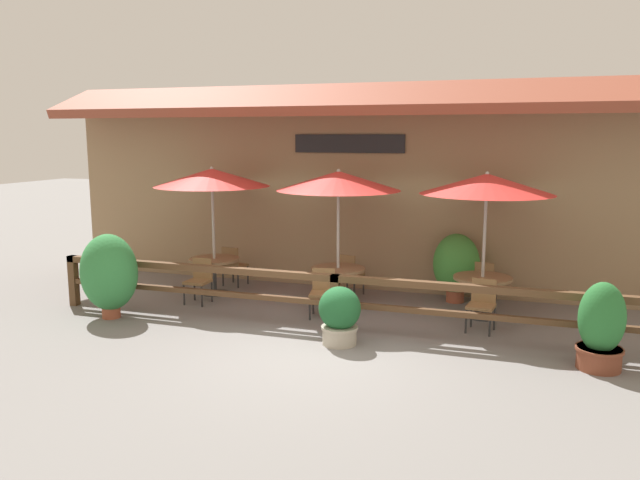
{
  "coord_description": "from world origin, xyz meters",
  "views": [
    {
      "loc": [
        2.84,
        -8.32,
        3.16
      ],
      "look_at": [
        -0.45,
        1.62,
        1.4
      ],
      "focal_mm": 35.0,
      "sensor_mm": 36.0,
      "label": 1
    }
  ],
  "objects_px": {
    "chair_near_wallside": "(233,264)",
    "potted_plant_tall_tropical": "(456,265)",
    "chair_far_wallside": "(484,281)",
    "dining_table_far": "(482,285)",
    "chair_middle_wallside": "(349,273)",
    "potted_plant_corner_fern": "(601,328)",
    "potted_plant_small_flowering": "(340,315)",
    "chair_near_streetside": "(199,278)",
    "dining_table_near": "(214,265)",
    "dining_table_middle": "(338,275)",
    "patio_umbrella_far": "(487,184)",
    "patio_umbrella_near": "(212,178)",
    "patio_umbrella_middle": "(338,181)",
    "potted_plant_broad_leaf": "(109,273)",
    "chair_middle_streetside": "(323,290)",
    "chair_far_streetside": "(482,302)"
  },
  "relations": [
    {
      "from": "chair_far_wallside",
      "to": "potted_plant_tall_tropical",
      "type": "distance_m",
      "value": 0.59
    },
    {
      "from": "potted_plant_corner_fern",
      "to": "potted_plant_small_flowering",
      "type": "relative_size",
      "value": 1.35
    },
    {
      "from": "chair_near_streetside",
      "to": "potted_plant_small_flowering",
      "type": "distance_m",
      "value": 3.54
    },
    {
      "from": "dining_table_far",
      "to": "chair_far_streetside",
      "type": "height_order",
      "value": "chair_far_streetside"
    },
    {
      "from": "dining_table_far",
      "to": "potted_plant_broad_leaf",
      "type": "distance_m",
      "value": 6.52
    },
    {
      "from": "chair_far_wallside",
      "to": "potted_plant_small_flowering",
      "type": "relative_size",
      "value": 0.94
    },
    {
      "from": "dining_table_near",
      "to": "potted_plant_broad_leaf",
      "type": "xyz_separation_m",
      "value": [
        -0.94,
        -2.09,
        0.22
      ]
    },
    {
      "from": "chair_far_wallside",
      "to": "chair_middle_streetside",
      "type": "bearing_deg",
      "value": 39.61
    },
    {
      "from": "dining_table_middle",
      "to": "dining_table_far",
      "type": "distance_m",
      "value": 2.62
    },
    {
      "from": "chair_middle_wallside",
      "to": "potted_plant_broad_leaf",
      "type": "xyz_separation_m",
      "value": [
        -3.56,
        -2.76,
        0.33
      ]
    },
    {
      "from": "chair_middle_wallside",
      "to": "chair_far_wallside",
      "type": "relative_size",
      "value": 1.0
    },
    {
      "from": "patio_umbrella_far",
      "to": "potted_plant_corner_fern",
      "type": "relative_size",
      "value": 2.1
    },
    {
      "from": "chair_near_wallside",
      "to": "dining_table_far",
      "type": "relative_size",
      "value": 0.84
    },
    {
      "from": "potted_plant_corner_fern",
      "to": "patio_umbrella_far",
      "type": "bearing_deg",
      "value": 129.76
    },
    {
      "from": "chair_near_wallside",
      "to": "potted_plant_small_flowering",
      "type": "height_order",
      "value": "potted_plant_small_flowering"
    },
    {
      "from": "chair_middle_streetside",
      "to": "potted_plant_broad_leaf",
      "type": "relative_size",
      "value": 0.57
    },
    {
      "from": "potted_plant_broad_leaf",
      "to": "chair_middle_streetside",
      "type": "bearing_deg",
      "value": 19.36
    },
    {
      "from": "chair_near_wallside",
      "to": "potted_plant_tall_tropical",
      "type": "xyz_separation_m",
      "value": [
        4.62,
        0.16,
        0.25
      ]
    },
    {
      "from": "chair_middle_streetside",
      "to": "potted_plant_tall_tropical",
      "type": "relative_size",
      "value": 0.64
    },
    {
      "from": "patio_umbrella_far",
      "to": "potted_plant_small_flowering",
      "type": "height_order",
      "value": "patio_umbrella_far"
    },
    {
      "from": "chair_near_streetside",
      "to": "patio_umbrella_far",
      "type": "height_order",
      "value": "patio_umbrella_far"
    },
    {
      "from": "patio_umbrella_far",
      "to": "chair_middle_streetside",
      "type": "bearing_deg",
      "value": -162.47
    },
    {
      "from": "chair_near_wallside",
      "to": "chair_far_wallside",
      "type": "xyz_separation_m",
      "value": [
        5.15,
        0.06,
        0.0
      ]
    },
    {
      "from": "patio_umbrella_near",
      "to": "chair_far_wallside",
      "type": "distance_m",
      "value": 5.6
    },
    {
      "from": "patio_umbrella_middle",
      "to": "chair_far_wallside",
      "type": "relative_size",
      "value": 3.02
    },
    {
      "from": "dining_table_far",
      "to": "chair_middle_wallside",
      "type": "bearing_deg",
      "value": 165.23
    },
    {
      "from": "patio_umbrella_far",
      "to": "potted_plant_tall_tropical",
      "type": "xyz_separation_m",
      "value": [
        -0.55,
        0.89,
        -1.62
      ]
    },
    {
      "from": "chair_middle_wallside",
      "to": "potted_plant_corner_fern",
      "type": "xyz_separation_m",
      "value": [
        4.32,
        -2.74,
        0.11
      ]
    },
    {
      "from": "patio_umbrella_middle",
      "to": "potted_plant_tall_tropical",
      "type": "xyz_separation_m",
      "value": [
        2.06,
        0.97,
        -1.62
      ]
    },
    {
      "from": "dining_table_near",
      "to": "potted_plant_tall_tropical",
      "type": "height_order",
      "value": "potted_plant_tall_tropical"
    },
    {
      "from": "chair_near_wallside",
      "to": "patio_umbrella_middle",
      "type": "relative_size",
      "value": 0.33
    },
    {
      "from": "dining_table_near",
      "to": "dining_table_middle",
      "type": "height_order",
      "value": "same"
    },
    {
      "from": "patio_umbrella_middle",
      "to": "chair_far_streetside",
      "type": "distance_m",
      "value": 3.33
    },
    {
      "from": "patio_umbrella_middle",
      "to": "chair_middle_streetside",
      "type": "xyz_separation_m",
      "value": [
        -0.05,
        -0.76,
        -1.87
      ]
    },
    {
      "from": "chair_middle_streetside",
      "to": "potted_plant_corner_fern",
      "type": "relative_size",
      "value": 0.69
    },
    {
      "from": "chair_near_wallside",
      "to": "patio_umbrella_near",
      "type": "bearing_deg",
      "value": 92.23
    },
    {
      "from": "patio_umbrella_middle",
      "to": "potted_plant_tall_tropical",
      "type": "height_order",
      "value": "patio_umbrella_middle"
    },
    {
      "from": "chair_near_wallside",
      "to": "chair_middle_streetside",
      "type": "relative_size",
      "value": 1.0
    },
    {
      "from": "patio_umbrella_middle",
      "to": "patio_umbrella_far",
      "type": "bearing_deg",
      "value": 1.7
    },
    {
      "from": "patio_umbrella_near",
      "to": "potted_plant_small_flowering",
      "type": "xyz_separation_m",
      "value": [
        3.28,
        -2.19,
        -1.88
      ]
    },
    {
      "from": "patio_umbrella_middle",
      "to": "potted_plant_corner_fern",
      "type": "xyz_separation_m",
      "value": [
        4.32,
        -1.97,
        -1.77
      ]
    },
    {
      "from": "chair_near_streetside",
      "to": "patio_umbrella_near",
      "type": "bearing_deg",
      "value": 95.33
    },
    {
      "from": "chair_middle_streetside",
      "to": "chair_middle_wallside",
      "type": "bearing_deg",
      "value": 77.85
    },
    {
      "from": "chair_near_streetside",
      "to": "chair_middle_wallside",
      "type": "xyz_separation_m",
      "value": [
        2.57,
        1.39,
        0.0
      ]
    },
    {
      "from": "potted_plant_tall_tropical",
      "to": "dining_table_far",
      "type": "bearing_deg",
      "value": -58.41
    },
    {
      "from": "chair_near_streetside",
      "to": "chair_far_wallside",
      "type": "distance_m",
      "value": 5.38
    },
    {
      "from": "chair_far_wallside",
      "to": "dining_table_far",
      "type": "bearing_deg",
      "value": 99.34
    },
    {
      "from": "chair_near_wallside",
      "to": "dining_table_middle",
      "type": "relative_size",
      "value": 0.84
    },
    {
      "from": "chair_middle_streetside",
      "to": "potted_plant_small_flowering",
      "type": "height_order",
      "value": "potted_plant_small_flowering"
    },
    {
      "from": "chair_near_wallside",
      "to": "dining_table_far",
      "type": "bearing_deg",
      "value": 179.6
    }
  ]
}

